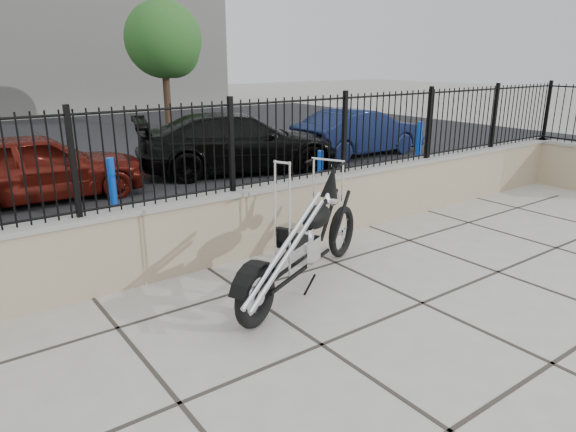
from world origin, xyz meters
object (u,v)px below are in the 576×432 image
(chopper_motorcycle, at_px, (303,222))
(car_black, at_px, (239,143))
(car_blue, at_px, (360,132))
(car_red, at_px, (37,167))

(chopper_motorcycle, bearing_deg, car_black, 40.33)
(car_blue, bearing_deg, chopper_motorcycle, 131.88)
(car_black, bearing_deg, chopper_motorcycle, 172.52)
(chopper_motorcycle, xyz_separation_m, car_blue, (6.73, 6.04, -0.18))
(car_blue, bearing_deg, car_red, 89.17)
(chopper_motorcycle, height_order, car_blue, chopper_motorcycle)
(car_red, bearing_deg, car_blue, -89.01)
(car_red, bearing_deg, chopper_motorcycle, -162.83)
(car_red, distance_m, car_blue, 8.42)
(car_black, relative_size, car_blue, 1.23)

